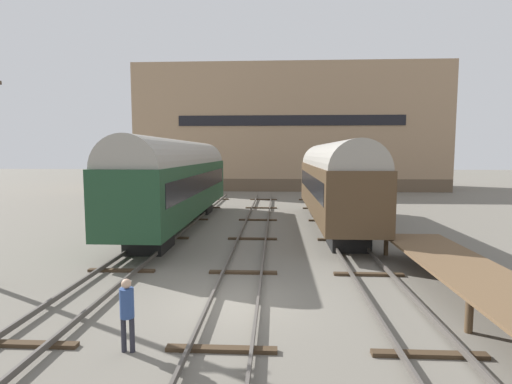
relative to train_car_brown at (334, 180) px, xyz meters
The scene contains 8 objects.
ground_plane 13.86m from the train_car_brown, 110.49° to the right, with size 200.00×200.00×0.00m, color #6B665B.
track_left 16.08m from the train_car_brown, 126.77° to the right, with size 2.60×60.00×0.26m.
track_middle 13.83m from the train_car_brown, 110.49° to the right, with size 2.60×60.00×0.26m.
track_right 12.99m from the train_car_brown, 90.00° to the right, with size 2.60×60.00×0.26m.
train_car_brown is the anchor object (origin of this frame).
train_car_green 9.48m from the train_car_brown, behind, with size 3.04×18.33×5.38m.
person_worker 17.36m from the train_car_brown, 113.56° to the right, with size 0.32×0.32×1.74m.
warehouse_building 29.32m from the train_car_brown, 93.69° to the left, with size 37.77×12.27×15.22m.
Camera 1 is at (1.26, -11.81, 4.59)m, focal length 28.00 mm.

